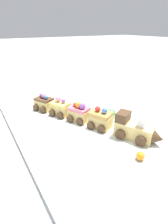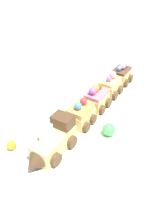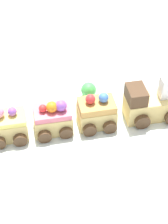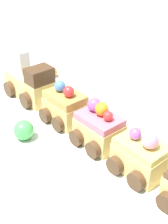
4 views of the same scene
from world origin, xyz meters
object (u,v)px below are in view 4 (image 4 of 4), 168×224
object	(u,v)px
gumball_green	(24,130)
cake_train_locomotive	(28,83)
cake_car_strawberry	(99,129)
cake_car_lemon	(141,157)
cake_car_caramel	(65,107)
gumball_orange	(52,72)

from	to	relation	value
gumball_green	cake_train_locomotive	bearing A→B (deg)	-10.27
cake_car_strawberry	cake_car_lemon	size ratio (longest dim) A/B	1.00
cake_train_locomotive	cake_car_strawberry	xyz separation A→B (m)	(-0.18, -0.08, -0.00)
cake_train_locomotive	cake_car_caramel	xyz separation A→B (m)	(-0.11, -0.05, -0.00)
cake_car_strawberry	cake_car_lemon	distance (m)	0.08
cake_car_lemon	gumball_orange	world-z (taller)	cake_car_lemon
cake_car_caramel	cake_car_strawberry	world-z (taller)	same
cake_car_caramel	cake_car_strawberry	xyz separation A→B (m)	(-0.07, -0.03, 0.00)
cake_car_caramel	gumball_green	distance (m)	0.08
cake_car_caramel	cake_car_strawberry	size ratio (longest dim) A/B	1.00
cake_car_caramel	gumball_orange	world-z (taller)	cake_car_caramel
cake_train_locomotive	cake_car_lemon	distance (m)	0.28
gumball_orange	cake_car_caramel	bearing A→B (deg)	176.28
cake_train_locomotive	cake_car_strawberry	bearing A→B (deg)	-179.89
cake_car_caramel	gumball_orange	size ratio (longest dim) A/B	3.97
cake_car_lemon	gumball_green	bearing A→B (deg)	25.83
cake_car_strawberry	gumball_green	distance (m)	0.12
cake_train_locomotive	gumball_green	xyz separation A→B (m)	(-0.14, 0.02, -0.01)
gumball_green	gumball_orange	bearing A→B (deg)	-22.13
cake_car_lemon	gumball_green	world-z (taller)	cake_car_lemon
cake_car_lemon	cake_car_strawberry	bearing A→B (deg)	-0.34
gumball_green	cake_car_strawberry	bearing A→B (deg)	-111.39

